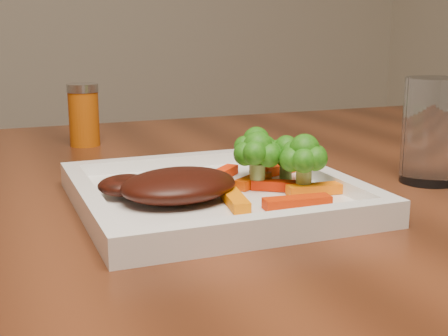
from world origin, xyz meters
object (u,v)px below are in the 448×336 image
object	(u,v)px
plate	(215,199)
drinking_glass	(431,131)
spice_shaker	(84,115)
steak	(179,185)

from	to	relation	value
plate	drinking_glass	size ratio (longest dim) A/B	2.25
spice_shaker	drinking_glass	world-z (taller)	drinking_glass
steak	spice_shaker	xyz separation A→B (m)	(-0.03, 0.37, 0.02)
plate	spice_shaker	size ratio (longest dim) A/B	2.93
plate	drinking_glass	xyz separation A→B (m)	(0.26, -0.01, 0.05)
steak	spice_shaker	world-z (taller)	spice_shaker
plate	steak	xyz separation A→B (m)	(-0.04, -0.01, 0.02)
steak	drinking_glass	world-z (taller)	drinking_glass
plate	steak	world-z (taller)	steak
plate	drinking_glass	world-z (taller)	drinking_glass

